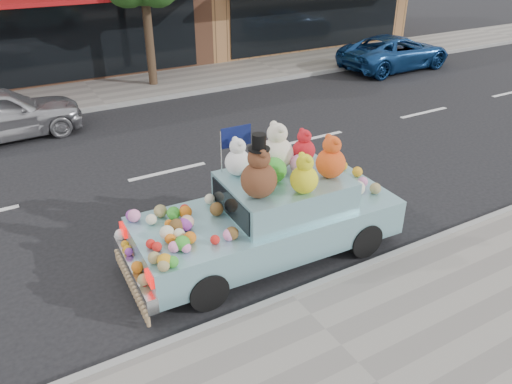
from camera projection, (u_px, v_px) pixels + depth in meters
ground at (168, 172)px, 11.17m from camera, size 120.00×120.00×0.00m
near_sidewalk at (358, 366)px, 6.17m from camera, size 60.00×3.00×0.12m
far_sidewalk at (95, 94)px, 16.11m from camera, size 60.00×3.00×0.12m
near_kerb at (291, 297)px, 7.32m from camera, size 60.00×0.12×0.13m
far_kerb at (107, 107)px, 14.96m from camera, size 60.00×0.12×0.13m
car_blue at (395, 52)px, 18.90m from camera, size 4.60×2.26×1.26m
art_car at (269, 212)px, 8.03m from camera, size 4.55×1.92×2.33m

